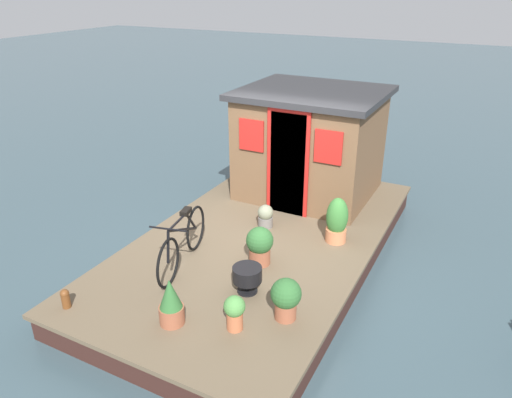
% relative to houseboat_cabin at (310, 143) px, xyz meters
% --- Properties ---
extents(ground_plane, '(60.00, 60.00, 0.00)m').
position_rel_houseboat_cabin_xyz_m(ground_plane, '(-1.87, 0.00, -1.34)').
color(ground_plane, '#384C54').
extents(houseboat_deck, '(5.97, 3.26, 0.39)m').
position_rel_houseboat_cabin_xyz_m(houseboat_deck, '(-1.87, 0.00, -1.14)').
color(houseboat_deck, brown).
rests_on(houseboat_deck, ground_plane).
extents(houseboat_cabin, '(2.12, 2.39, 1.87)m').
position_rel_houseboat_cabin_xyz_m(houseboat_cabin, '(0.00, 0.00, 0.00)').
color(houseboat_cabin, brown).
rests_on(houseboat_cabin, houseboat_deck).
extents(bicycle, '(1.57, 0.53, 0.78)m').
position_rel_houseboat_cabin_xyz_m(bicycle, '(-3.09, 0.58, -0.58)').
color(bicycle, black).
rests_on(bicycle, houseboat_deck).
extents(potted_plant_rosemary, '(0.32, 0.32, 0.70)m').
position_rel_houseboat_cabin_xyz_m(potted_plant_rosemary, '(-1.50, -1.04, -0.61)').
color(potted_plant_rosemary, '#C6754C').
rests_on(potted_plant_rosemary, houseboat_deck).
extents(potted_plant_sage, '(0.29, 0.29, 0.58)m').
position_rel_houseboat_cabin_xyz_m(potted_plant_sage, '(-4.16, -0.01, -0.67)').
color(potted_plant_sage, '#935138').
rests_on(potted_plant_sage, houseboat_deck).
extents(potted_plant_ivy, '(0.24, 0.24, 0.37)m').
position_rel_houseboat_cabin_xyz_m(potted_plant_ivy, '(-1.58, 0.09, -0.76)').
color(potted_plant_ivy, slate).
rests_on(potted_plant_ivy, houseboat_deck).
extents(potted_plant_geranium, '(0.36, 0.36, 0.52)m').
position_rel_houseboat_cabin_xyz_m(potted_plant_geranium, '(-3.48, -1.11, -0.66)').
color(potted_plant_geranium, '#935138').
rests_on(potted_plant_geranium, houseboat_deck).
extents(potted_plant_fern, '(0.37, 0.37, 0.54)m').
position_rel_houseboat_cabin_xyz_m(potted_plant_fern, '(-2.58, -0.32, -0.65)').
color(potted_plant_fern, '#935138').
rests_on(potted_plant_fern, houseboat_deck).
extents(potted_plant_thyme, '(0.24, 0.24, 0.42)m').
position_rel_houseboat_cabin_xyz_m(potted_plant_thyme, '(-3.92, -0.69, -0.71)').
color(potted_plant_thyme, '#B2603D').
rests_on(potted_plant_thyme, houseboat_deck).
extents(charcoal_grill, '(0.37, 0.37, 0.35)m').
position_rel_houseboat_cabin_xyz_m(charcoal_grill, '(-3.24, -0.48, -0.70)').
color(charcoal_grill, black).
rests_on(charcoal_grill, houseboat_deck).
extents(mooring_bollard, '(0.11, 0.11, 0.25)m').
position_rel_houseboat_cabin_xyz_m(mooring_bollard, '(-4.51, 1.28, -0.81)').
color(mooring_bollard, brown).
rests_on(mooring_bollard, houseboat_deck).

